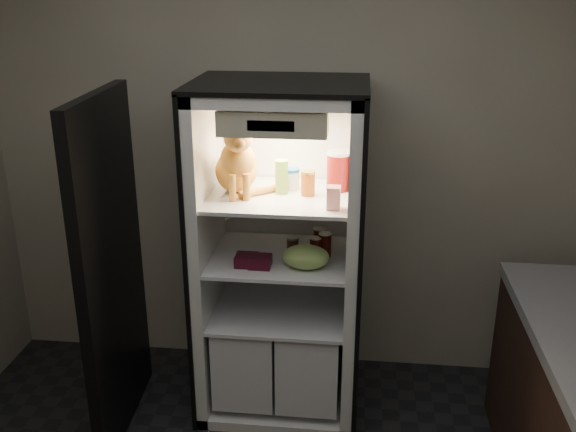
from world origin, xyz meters
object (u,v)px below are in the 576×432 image
(salsa_jar, at_px, (308,183))
(berry_box_left, at_px, (246,260))
(soda_can_b, at_px, (325,245))
(soda_can_c, at_px, (316,248))
(soda_can_a, at_px, (320,239))
(berry_box_right, at_px, (260,262))
(parmesan_shaker, at_px, (282,177))
(condiment_jar, at_px, (293,245))
(grape_bag, at_px, (306,257))
(cream_carton, at_px, (334,198))
(refrigerator, at_px, (281,275))
(pepper_jar, at_px, (338,171))
(tabby_cat, at_px, (237,163))
(mayo_tub, at_px, (292,179))

(salsa_jar, bearing_deg, berry_box_left, -154.32)
(soda_can_b, height_order, soda_can_c, soda_can_b)
(soda_can_a, distance_m, berry_box_right, 0.39)
(salsa_jar, xyz_separation_m, soda_can_c, (0.05, -0.02, -0.36))
(soda_can_a, height_order, soda_can_c, soda_can_a)
(parmesan_shaker, xyz_separation_m, condiment_jar, (0.06, 0.03, -0.40))
(berry_box_right, bearing_deg, grape_bag, 3.26)
(cream_carton, bearing_deg, parmesan_shaker, 143.05)
(refrigerator, relative_size, soda_can_c, 16.09)
(parmesan_shaker, height_order, soda_can_c, parmesan_shaker)
(berry_box_right, bearing_deg, soda_can_c, 27.17)
(pepper_jar, relative_size, berry_box_right, 1.87)
(salsa_jar, bearing_deg, pepper_jar, 36.34)
(condiment_jar, height_order, grape_bag, grape_bag)
(condiment_jar, bearing_deg, cream_carton, -46.50)
(parmesan_shaker, bearing_deg, refrigerator, 103.72)
(tabby_cat, bearing_deg, grape_bag, -35.69)
(salsa_jar, relative_size, soda_can_b, 1.00)
(parmesan_shaker, xyz_separation_m, cream_carton, (0.28, -0.21, -0.03))
(parmesan_shaker, xyz_separation_m, pepper_jar, (0.29, 0.09, 0.02))
(refrigerator, distance_m, berry_box_right, 0.29)
(pepper_jar, distance_m, soda_can_b, 0.41)
(pepper_jar, height_order, grape_bag, pepper_jar)
(cream_carton, distance_m, soda_can_c, 0.40)
(refrigerator, height_order, soda_can_b, refrigerator)
(mayo_tub, distance_m, soda_can_b, 0.40)
(berry_box_left, relative_size, berry_box_right, 1.00)
(soda_can_a, bearing_deg, pepper_jar, 8.77)
(grape_bag, height_order, berry_box_right, grape_bag)
(pepper_jar, relative_size, soda_can_c, 1.80)
(mayo_tub, xyz_separation_m, berry_box_left, (-0.21, -0.24, -0.38))
(soda_can_c, xyz_separation_m, berry_box_left, (-0.35, -0.13, -0.03))
(tabby_cat, xyz_separation_m, soda_can_b, (0.46, 0.03, -0.45))
(tabby_cat, xyz_separation_m, grape_bag, (0.37, -0.14, -0.45))
(cream_carton, distance_m, grape_bag, 0.38)
(tabby_cat, bearing_deg, parmesan_shaker, -9.29)
(soda_can_a, xyz_separation_m, condiment_jar, (-0.14, -0.05, -0.02))
(pepper_jar, xyz_separation_m, grape_bag, (-0.15, -0.26, -0.39))
(soda_can_c, height_order, berry_box_left, soda_can_c)
(salsa_jar, distance_m, berry_box_right, 0.48)
(parmesan_shaker, height_order, berry_box_left, parmesan_shaker)
(cream_carton, relative_size, soda_can_b, 0.87)
(soda_can_b, distance_m, condiment_jar, 0.18)
(mayo_tub, distance_m, grape_bag, 0.43)
(tabby_cat, xyz_separation_m, pepper_jar, (0.52, 0.12, -0.06))
(pepper_jar, relative_size, berry_box_left, 1.86)
(parmesan_shaker, distance_m, soda_can_c, 0.43)
(soda_can_c, bearing_deg, tabby_cat, 179.03)
(berry_box_right, bearing_deg, refrigerator, 69.39)
(tabby_cat, height_order, salsa_jar, tabby_cat)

